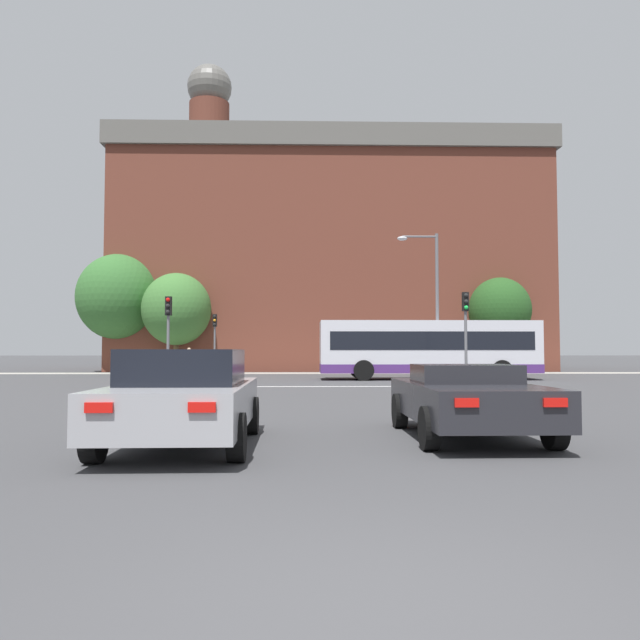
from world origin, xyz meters
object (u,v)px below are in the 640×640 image
object	(u,v)px
bus_crossing_lead	(428,348)
street_lamp_junction	(430,290)
car_roadster_right	(467,399)
pedestrian_walking_east	(422,358)
traffic_light_far_left	(215,333)
traffic_light_near_left	(168,325)
pedestrian_waiting	(189,358)
traffic_light_near_right	(466,322)
car_saloon_left	(185,397)

from	to	relation	value
bus_crossing_lead	street_lamp_junction	distance (m)	2.95
car_roadster_right	pedestrian_walking_east	xyz separation A→B (m)	(4.94, 29.92, 0.33)
traffic_light_far_left	traffic_light_near_left	bearing A→B (deg)	-89.95
traffic_light_near_left	bus_crossing_lead	bearing A→B (deg)	23.07
traffic_light_far_left	street_lamp_junction	distance (m)	15.27
car_roadster_right	pedestrian_waiting	xyz separation A→B (m)	(-10.18, 30.22, 0.32)
traffic_light_near_right	car_saloon_left	bearing A→B (deg)	-117.42
car_saloon_left	car_roadster_right	world-z (taller)	car_saloon_left
car_saloon_left	street_lamp_junction	size ratio (longest dim) A/B	0.62
car_roadster_right	pedestrian_waiting	size ratio (longest dim) A/B	2.63
traffic_light_near_right	car_roadster_right	bearing A→B (deg)	-104.61
bus_crossing_lead	pedestrian_waiting	xyz separation A→B (m)	(-13.72, 9.17, -0.61)
bus_crossing_lead	traffic_light_far_left	size ratio (longest dim) A/B	2.87
bus_crossing_lead	pedestrian_walking_east	bearing A→B (deg)	171.01
traffic_light_far_left	pedestrian_walking_east	bearing A→B (deg)	1.26
car_saloon_left	car_roadster_right	bearing A→B (deg)	10.21
bus_crossing_lead	pedestrian_walking_east	world-z (taller)	bus_crossing_lead
car_roadster_right	traffic_light_near_right	world-z (taller)	traffic_light_near_right
car_roadster_right	bus_crossing_lead	xyz separation A→B (m)	(3.54, 21.05, 0.93)
pedestrian_walking_east	traffic_light_far_left	bearing A→B (deg)	80.93
pedestrian_walking_east	car_roadster_right	bearing A→B (deg)	160.30
car_roadster_right	car_saloon_left	bearing A→B (deg)	-169.41
street_lamp_junction	pedestrian_waiting	world-z (taller)	street_lamp_junction
street_lamp_junction	traffic_light_near_left	bearing A→B (deg)	-159.75
bus_crossing_lead	pedestrian_walking_east	size ratio (longest dim) A/B	6.56
pedestrian_walking_east	bus_crossing_lead	bearing A→B (deg)	160.68
bus_crossing_lead	traffic_light_far_left	distance (m)	14.77
traffic_light_near_left	traffic_light_far_left	bearing A→B (deg)	90.05
car_roadster_right	pedestrian_walking_east	distance (m)	30.33
bus_crossing_lead	traffic_light_near_left	world-z (taller)	traffic_light_near_left
car_roadster_right	street_lamp_junction	distance (m)	21.04
bus_crossing_lead	pedestrian_waiting	bearing A→B (deg)	-123.76
car_roadster_right	street_lamp_junction	bearing A→B (deg)	79.67
traffic_light_near_left	traffic_light_near_right	xyz separation A→B (m)	(12.53, -0.27, 0.12)
car_saloon_left	traffic_light_near_left	distance (m)	17.38
traffic_light_near_right	pedestrian_walking_east	world-z (taller)	traffic_light_near_right
traffic_light_near_right	traffic_light_near_left	bearing A→B (deg)	178.78
car_roadster_right	traffic_light_near_left	bearing A→B (deg)	117.45
car_roadster_right	traffic_light_far_left	distance (m)	30.87
car_saloon_left	bus_crossing_lead	world-z (taller)	bus_crossing_lead
traffic_light_far_left	traffic_light_near_right	bearing A→B (deg)	-48.02
traffic_light_far_left	pedestrian_waiting	bearing A→B (deg)	160.96
bus_crossing_lead	street_lamp_junction	xyz separation A→B (m)	(0.02, -0.67, 2.87)
bus_crossing_lead	pedestrian_waiting	distance (m)	16.51
traffic_light_near_left	pedestrian_walking_east	bearing A→B (deg)	46.23
car_roadster_right	pedestrian_walking_east	bearing A→B (deg)	80.20
car_roadster_right	traffic_light_near_right	bearing A→B (deg)	74.97
traffic_light_near_right	bus_crossing_lead	bearing A→B (deg)	95.89
traffic_light_near_left	car_roadster_right	bearing A→B (deg)	-62.13
car_roadster_right	pedestrian_waiting	bearing A→B (deg)	108.19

